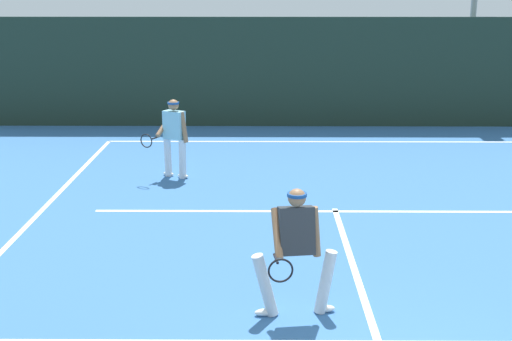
{
  "coord_description": "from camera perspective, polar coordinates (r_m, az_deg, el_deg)",
  "views": [
    {
      "loc": [
        -1.34,
        -5.2,
        3.95
      ],
      "look_at": [
        -1.43,
        5.41,
        1.0
      ],
      "focal_mm": 46.9,
      "sensor_mm": 36.0,
      "label": 1
    }
  ],
  "objects": [
    {
      "name": "court_line_centre",
      "position": [
        9.38,
        8.79,
        -9.55
      ],
      "size": [
        0.1,
        6.4,
        0.01
      ],
      "primitive_type": "cube",
      "color": "white",
      "rests_on": "ground_plane"
    },
    {
      "name": "court_line_service",
      "position": [
        12.19,
        6.8,
        -3.48
      ],
      "size": [
        8.7,
        0.1,
        0.01
      ],
      "primitive_type": "cube",
      "color": "white",
      "rests_on": "ground_plane"
    },
    {
      "name": "player_far",
      "position": [
        14.13,
        -7.02,
        3.04
      ],
      "size": [
        0.98,
        0.86,
        1.67
      ],
      "rotation": [
        0.0,
        0.0,
        2.67
      ],
      "color": "silver",
      "rests_on": "ground_plane"
    },
    {
      "name": "player_near",
      "position": [
        8.14,
        3.41,
        -6.52
      ],
      "size": [
        1.07,
        0.86,
        1.64
      ],
      "rotation": [
        0.0,
        0.0,
        3.28
      ],
      "color": "silver",
      "rests_on": "ground_plane"
    },
    {
      "name": "back_fence_windscreen",
      "position": [
        19.27,
        4.52,
        8.33
      ],
      "size": [
        20.69,
        0.12,
        3.1
      ],
      "primitive_type": "cube",
      "color": "#1F3126",
      "rests_on": "ground_plane"
    },
    {
      "name": "court_line_baseline_far",
      "position": [
        17.53,
        4.87,
        2.47
      ],
      "size": [
        10.68,
        0.1,
        0.01
      ],
      "primitive_type": "cube",
      "color": "white",
      "rests_on": "ground_plane"
    }
  ]
}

